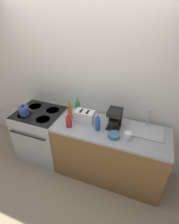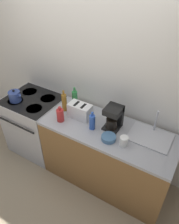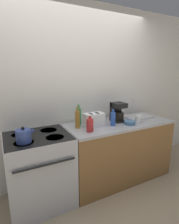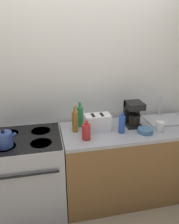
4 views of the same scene
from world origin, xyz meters
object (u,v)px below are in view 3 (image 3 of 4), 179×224
(kettle, at_px, (24,136))
(coffee_maker, at_px, (118,111))
(stove, at_px, (40,169))
(bottle_red, at_px, (90,125))
(bowl, at_px, (130,123))
(bottle_blue, at_px, (113,119))
(cup_white, at_px, (138,119))
(bottle_green, at_px, (79,116))
(bottle_amber, at_px, (77,119))
(toaster, at_px, (94,119))

(kettle, distance_m, coffee_maker, 1.39)
(stove, distance_m, bottle_red, 0.83)
(stove, xyz_separation_m, bowl, (1.27, -0.15, 0.47))
(stove, relative_size, bottle_blue, 3.87)
(bottle_blue, bearing_deg, cup_white, -7.43)
(bottle_blue, bearing_deg, bottle_red, -169.71)
(bottle_blue, height_order, bottle_green, bottle_green)
(cup_white, bearing_deg, bottle_green, 159.60)
(bottle_amber, distance_m, bottle_red, 0.22)
(kettle, bearing_deg, bottle_red, -1.81)
(bottle_blue, height_order, bottle_red, bottle_blue)
(toaster, relative_size, bottle_blue, 1.20)
(bottle_red, distance_m, bowl, 0.65)
(bottle_red, bearing_deg, bottle_amber, 113.51)
(stove, relative_size, toaster, 3.22)
(stove, bearing_deg, bottle_amber, 4.34)
(stove, bearing_deg, bottle_green, 15.27)
(cup_white, height_order, bowl, cup_white)
(cup_white, bearing_deg, coffee_maker, 137.20)
(stove, height_order, coffee_maker, coffee_maker)
(coffee_maker, xyz_separation_m, bottle_blue, (-0.19, -0.16, -0.05))
(bottle_amber, relative_size, bottle_red, 1.45)
(stove, bearing_deg, cup_white, -5.56)
(kettle, relative_size, bottle_green, 0.68)
(kettle, bearing_deg, bowl, -0.74)
(stove, distance_m, cup_white, 1.53)
(toaster, bearing_deg, bottle_red, -130.00)
(bowl, bearing_deg, cup_white, 3.61)
(kettle, height_order, bottle_green, bottle_green)
(bottle_blue, height_order, cup_white, bottle_blue)
(stove, height_order, bowl, bowl)
(bottle_amber, xyz_separation_m, bottle_green, (0.08, 0.13, 0.00))
(bottle_red, relative_size, bottle_green, 0.69)
(bottle_amber, xyz_separation_m, bottle_red, (0.09, -0.20, -0.04))
(bottle_green, relative_size, bowl, 1.81)
(bottle_red, distance_m, bottle_green, 0.33)
(kettle, xyz_separation_m, coffee_maker, (1.38, 0.20, 0.08))
(bottle_green, bearing_deg, bottle_blue, -31.83)
(bowl, bearing_deg, bottle_red, -179.44)
(stove, distance_m, bowl, 1.36)
(coffee_maker, xyz_separation_m, cup_white, (0.23, -0.21, -0.09))
(bottle_amber, height_order, bottle_blue, bottle_amber)
(stove, xyz_separation_m, coffee_maker, (1.21, 0.07, 0.59))
(kettle, relative_size, bottle_blue, 0.85)
(bottle_blue, relative_size, bottle_red, 1.16)
(bottle_red, bearing_deg, toaster, 50.00)
(stove, relative_size, bottle_amber, 3.11)
(bottle_amber, bearing_deg, coffee_maker, 2.53)
(coffee_maker, bearing_deg, kettle, -171.62)
(bottle_green, bearing_deg, kettle, -158.93)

